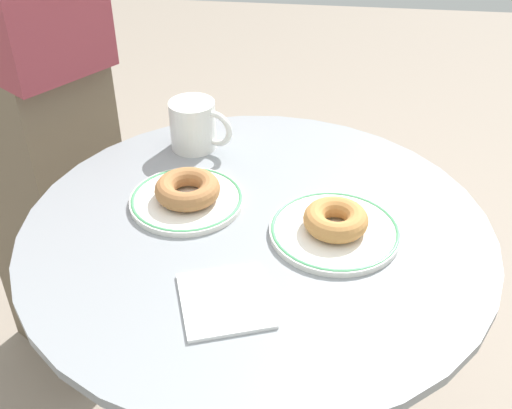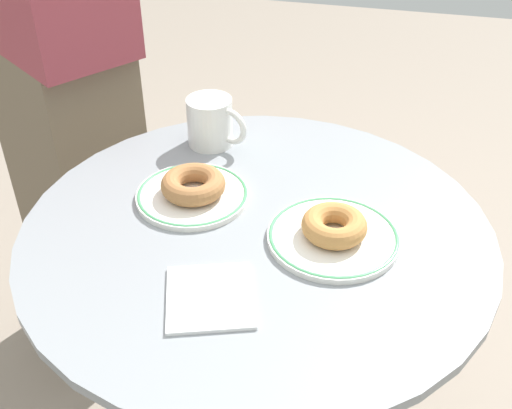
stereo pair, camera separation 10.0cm
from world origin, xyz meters
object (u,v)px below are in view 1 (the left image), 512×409
at_px(donut_cinnamon, 187,189).
at_px(donut_old_fashioned, 336,219).
at_px(plate_left, 187,199).
at_px(person_figure, 24,86).
at_px(paper_napkin, 225,300).
at_px(cafe_table, 256,323).
at_px(coffee_mug, 195,125).
at_px(plate_right, 335,231).

relative_size(donut_cinnamon, donut_old_fashioned, 1.08).
bearing_deg(plate_left, person_figure, 142.46).
bearing_deg(person_figure, paper_napkin, -46.44).
bearing_deg(donut_cinnamon, donut_old_fashioned, -12.72).
height_order(cafe_table, coffee_mug, coffee_mug).
relative_size(cafe_table, donut_old_fashioned, 7.46).
distance_m(plate_left, plate_right, 0.26).
xyz_separation_m(cafe_table, plate_left, (-0.13, 0.05, 0.23)).
height_order(plate_right, paper_napkin, plate_right).
bearing_deg(coffee_mug, plate_right, -41.54).
xyz_separation_m(donut_cinnamon, person_figure, (-0.43, 0.33, 0.01)).
distance_m(plate_right, donut_cinnamon, 0.26).
distance_m(plate_left, donut_old_fashioned, 0.26).
bearing_deg(donut_old_fashioned, donut_cinnamon, 167.28).
xyz_separation_m(plate_left, paper_napkin, (0.10, -0.23, -0.00)).
height_order(donut_cinnamon, donut_old_fashioned, same).
distance_m(donut_cinnamon, paper_napkin, 0.25).
distance_m(donut_cinnamon, coffee_mug, 0.19).
bearing_deg(donut_cinnamon, plate_right, -12.72).
height_order(cafe_table, person_figure, person_figure).
distance_m(cafe_table, paper_napkin, 0.29).
height_order(plate_right, coffee_mug, coffee_mug).
bearing_deg(plate_right, person_figure, 150.47).
xyz_separation_m(plate_right, person_figure, (-0.68, 0.39, 0.04)).
bearing_deg(coffee_mug, donut_old_fashioned, -41.54).
relative_size(plate_right, person_figure, 0.13).
xyz_separation_m(cafe_table, person_figure, (-0.56, 0.38, 0.27)).
bearing_deg(cafe_table, person_figure, 145.57).
height_order(plate_left, person_figure, person_figure).
distance_m(plate_left, donut_cinnamon, 0.02).
height_order(cafe_table, donut_cinnamon, donut_cinnamon).
bearing_deg(coffee_mug, paper_napkin, -73.33).
distance_m(cafe_table, coffee_mug, 0.39).
bearing_deg(cafe_table, coffee_mug, 121.93).
height_order(plate_left, coffee_mug, coffee_mug).
distance_m(plate_right, paper_napkin, 0.23).
relative_size(plate_right, donut_old_fashioned, 2.04).
bearing_deg(person_figure, donut_cinnamon, -37.40).
bearing_deg(donut_old_fashioned, coffee_mug, 138.46).
relative_size(cafe_table, person_figure, 0.47).
height_order(plate_left, paper_napkin, plate_left).
distance_m(paper_napkin, person_figure, 0.77).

